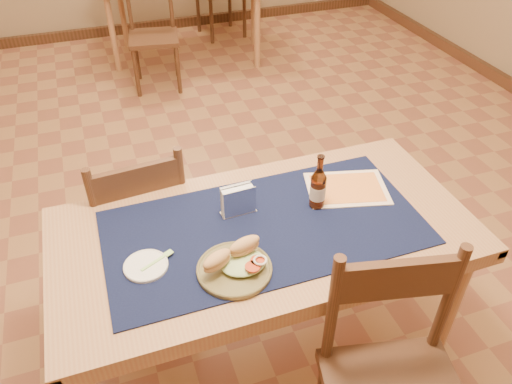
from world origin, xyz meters
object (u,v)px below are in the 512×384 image
object	(u,v)px
main_table	(264,244)
sandwich_plate	(236,264)
beer_bottle	(318,188)
napkin_holder	(238,201)
chair_main_far	(140,220)

from	to	relation	value
main_table	sandwich_plate	bearing A→B (deg)	-134.20
beer_bottle	sandwich_plate	bearing A→B (deg)	-150.99
sandwich_plate	napkin_holder	size ratio (longest dim) A/B	1.84
chair_main_far	sandwich_plate	world-z (taller)	chair_main_far
chair_main_far	beer_bottle	xyz separation A→B (m)	(0.67, -0.47, 0.36)
chair_main_far	beer_bottle	world-z (taller)	beer_bottle
beer_bottle	napkin_holder	world-z (taller)	beer_bottle
beer_bottle	napkin_holder	xyz separation A→B (m)	(-0.31, 0.06, -0.03)
chair_main_far	napkin_holder	xyz separation A→B (m)	(0.36, -0.41, 0.33)
napkin_holder	beer_bottle	bearing A→B (deg)	-11.26
main_table	chair_main_far	xyz separation A→B (m)	(-0.43, 0.52, -0.19)
napkin_holder	main_table	bearing A→B (deg)	-59.13
sandwich_plate	beer_bottle	bearing A→B (deg)	29.01
sandwich_plate	napkin_holder	distance (m)	0.31
main_table	napkin_holder	world-z (taller)	napkin_holder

